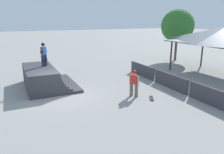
{
  "coord_description": "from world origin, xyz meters",
  "views": [
    {
      "loc": [
        13.62,
        -2.66,
        4.93
      ],
      "look_at": [
        -0.13,
        3.83,
        0.83
      ],
      "focal_mm": 35.0,
      "sensor_mm": 36.0,
      "label": 1
    }
  ],
  "objects_px": {
    "skater_on_deck": "(44,53)",
    "bystander_walking": "(134,81)",
    "skateboard_on_deck": "(45,64)",
    "tree_beside_pavilion": "(177,26)",
    "skateboard_on_ground": "(152,98)"
  },
  "relations": [
    {
      "from": "skater_on_deck",
      "to": "tree_beside_pavilion",
      "type": "bearing_deg",
      "value": 143.61
    },
    {
      "from": "skater_on_deck",
      "to": "bystander_walking",
      "type": "distance_m",
      "value": 7.0
    },
    {
      "from": "tree_beside_pavilion",
      "to": "skateboard_on_ground",
      "type": "bearing_deg",
      "value": -46.59
    },
    {
      "from": "tree_beside_pavilion",
      "to": "skater_on_deck",
      "type": "bearing_deg",
      "value": -76.04
    },
    {
      "from": "skateboard_on_deck",
      "to": "skateboard_on_ground",
      "type": "bearing_deg",
      "value": 47.97
    },
    {
      "from": "skateboard_on_ground",
      "to": "tree_beside_pavilion",
      "type": "height_order",
      "value": "tree_beside_pavilion"
    },
    {
      "from": "bystander_walking",
      "to": "skateboard_on_deck",
      "type": "bearing_deg",
      "value": 13.82
    },
    {
      "from": "skateboard_on_deck",
      "to": "tree_beside_pavilion",
      "type": "relative_size",
      "value": 0.13
    },
    {
      "from": "skateboard_on_ground",
      "to": "tree_beside_pavilion",
      "type": "relative_size",
      "value": 0.13
    },
    {
      "from": "skateboard_on_deck",
      "to": "tree_beside_pavilion",
      "type": "bearing_deg",
      "value": 109.21
    },
    {
      "from": "skateboard_on_deck",
      "to": "bystander_walking",
      "type": "bearing_deg",
      "value": 47.69
    },
    {
      "from": "skater_on_deck",
      "to": "skateboard_on_deck",
      "type": "xyz_separation_m",
      "value": [
        -0.38,
        0.1,
        -0.93
      ]
    },
    {
      "from": "skater_on_deck",
      "to": "bystander_walking",
      "type": "height_order",
      "value": "skater_on_deck"
    },
    {
      "from": "skater_on_deck",
      "to": "tree_beside_pavilion",
      "type": "distance_m",
      "value": 16.42
    },
    {
      "from": "skateboard_on_deck",
      "to": "bystander_walking",
      "type": "relative_size",
      "value": 0.45
    }
  ]
}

